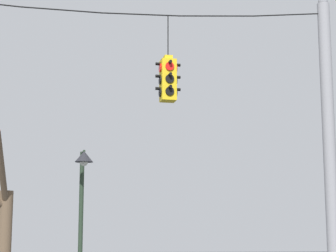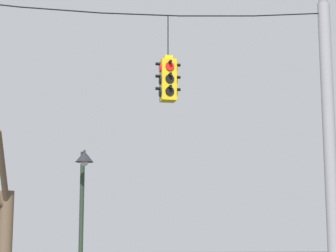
% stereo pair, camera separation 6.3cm
% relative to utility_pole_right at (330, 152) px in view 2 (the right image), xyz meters
% --- Properties ---
extents(utility_pole_right, '(0.30, 0.30, 7.75)m').
position_rel_utility_pole_right_xyz_m(utility_pole_right, '(0.00, 0.00, 0.00)').
color(utility_pole_right, gray).
rests_on(utility_pole_right, ground_plane).
extents(span_wire, '(12.80, 0.03, 0.44)m').
position_rel_utility_pole_right_xyz_m(span_wire, '(-6.40, 0.00, 3.18)').
color(span_wire, black).
extents(traffic_light_over_intersection, '(0.58, 0.58, 2.04)m').
position_rel_utility_pole_right_xyz_m(traffic_light_over_intersection, '(-3.94, -0.00, 1.56)').
color(traffic_light_over_intersection, yellow).
extents(street_lamp, '(0.47, 0.82, 4.12)m').
position_rel_utility_pole_right_xyz_m(street_lamp, '(-5.58, 2.88, -0.76)').
color(street_lamp, '#233323').
rests_on(street_lamp, ground_plane).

